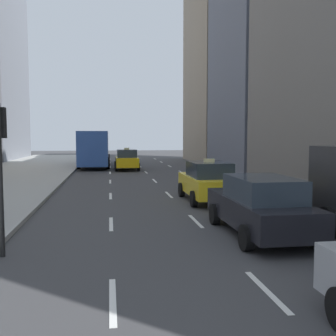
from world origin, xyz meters
TOP-DOWN VIEW (x-y plane):
  - sidewalk_left at (-7.00, 27.00)m, footprint 8.00×66.00m
  - lane_markings at (2.60, 23.00)m, footprint 5.72×56.00m
  - taxi_lead at (1.20, 34.41)m, footprint 2.02×4.40m
  - taxi_second at (4.00, 17.89)m, footprint 2.02×4.40m
  - sedan_silver_behind at (4.00, 11.90)m, footprint 2.02×4.79m
  - city_bus at (-1.61, 39.09)m, footprint 2.80×11.61m
  - traffic_light_pole at (-2.75, 10.99)m, footprint 0.24×0.42m

SIDE VIEW (x-z plane):
  - lane_markings at x=2.60m, z-range 0.00..0.01m
  - sidewalk_left at x=-7.00m, z-range 0.00..0.15m
  - sedan_silver_behind at x=4.00m, z-range 0.02..1.72m
  - taxi_lead at x=1.20m, z-range -0.05..1.82m
  - taxi_second at x=4.00m, z-range -0.05..1.82m
  - city_bus at x=-1.61m, z-range 0.16..3.41m
  - traffic_light_pole at x=-2.75m, z-range 0.61..4.21m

